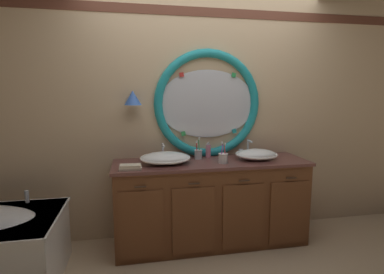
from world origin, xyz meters
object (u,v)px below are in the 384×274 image
at_px(sink_basin_right, 256,154).
at_px(soap_dispenser, 208,151).
at_px(toothbrush_holder_left, 198,154).
at_px(folded_hand_towel, 130,167).
at_px(sink_basin_left, 165,158).
at_px(toothbrush_holder_right, 223,158).

distance_m(sink_basin_right, soap_dispenser, 0.49).
xyz_separation_m(toothbrush_holder_left, soap_dispenser, (0.12, 0.06, 0.02)).
height_order(sink_basin_right, folded_hand_towel, sink_basin_right).
bearing_deg(sink_basin_right, sink_basin_left, -180.00).
distance_m(sink_basin_left, toothbrush_holder_right, 0.55).
bearing_deg(toothbrush_holder_right, toothbrush_holder_left, 130.05).
xyz_separation_m(sink_basin_left, toothbrush_holder_left, (0.35, 0.15, -0.00)).
bearing_deg(sink_basin_right, soap_dispenser, 155.31).
distance_m(sink_basin_right, folded_hand_towel, 1.25).
bearing_deg(sink_basin_left, sink_basin_right, 0.00).
bearing_deg(toothbrush_holder_right, soap_dispenser, 104.61).
bearing_deg(soap_dispenser, sink_basin_left, -156.48).
xyz_separation_m(soap_dispenser, folded_hand_towel, (-0.80, -0.36, -0.05)).
xyz_separation_m(sink_basin_left, toothbrush_holder_right, (0.55, -0.08, -0.00)).
relative_size(sink_basin_right, folded_hand_towel, 2.14).
height_order(sink_basin_left, toothbrush_holder_right, toothbrush_holder_right).
relative_size(sink_basin_left, sink_basin_right, 1.14).
height_order(toothbrush_holder_left, soap_dispenser, toothbrush_holder_left).
distance_m(toothbrush_holder_left, toothbrush_holder_right, 0.30).
height_order(toothbrush_holder_left, toothbrush_holder_right, toothbrush_holder_left).
height_order(sink_basin_left, sink_basin_right, sink_basin_left).
bearing_deg(folded_hand_towel, soap_dispenser, 24.20).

